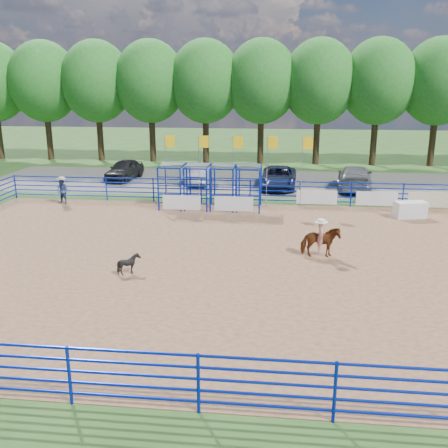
{
  "coord_description": "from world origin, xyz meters",
  "views": [
    {
      "loc": [
        1.62,
        -19.59,
        7.26
      ],
      "look_at": [
        -0.62,
        1.0,
        1.3
      ],
      "focal_mm": 40.0,
      "sensor_mm": 36.0,
      "label": 1
    }
  ],
  "objects_px": {
    "calf": "(129,264)",
    "car_d": "(355,178)",
    "car_c": "(278,177)",
    "horse_and_rider": "(320,239)",
    "car_a": "(124,170)",
    "announcer_table": "(410,210)",
    "spectator_cowboy": "(62,191)",
    "car_b": "(201,175)"
  },
  "relations": [
    {
      "from": "car_b",
      "to": "car_d",
      "type": "xyz_separation_m",
      "value": [
        10.86,
        -0.69,
        0.13
      ]
    },
    {
      "from": "car_a",
      "to": "car_d",
      "type": "distance_m",
      "value": 16.99
    },
    {
      "from": "car_d",
      "to": "horse_and_rider",
      "type": "bearing_deg",
      "value": 84.22
    },
    {
      "from": "horse_and_rider",
      "to": "calf",
      "type": "distance_m",
      "value": 8.0
    },
    {
      "from": "calf",
      "to": "car_d",
      "type": "xyz_separation_m",
      "value": [
        10.94,
        17.16,
        0.39
      ]
    },
    {
      "from": "car_a",
      "to": "car_c",
      "type": "relative_size",
      "value": 0.84
    },
    {
      "from": "announcer_table",
      "to": "horse_and_rider",
      "type": "height_order",
      "value": "horse_and_rider"
    },
    {
      "from": "announcer_table",
      "to": "car_d",
      "type": "bearing_deg",
      "value": 104.94
    },
    {
      "from": "car_a",
      "to": "calf",
      "type": "bearing_deg",
      "value": -65.73
    },
    {
      "from": "horse_and_rider",
      "to": "car_b",
      "type": "distance_m",
      "value": 16.83
    },
    {
      "from": "horse_and_rider",
      "to": "car_d",
      "type": "distance_m",
      "value": 14.82
    },
    {
      "from": "car_d",
      "to": "car_b",
      "type": "bearing_deg",
      "value": 3.97
    },
    {
      "from": "horse_and_rider",
      "to": "calf",
      "type": "bearing_deg",
      "value": -159.93
    },
    {
      "from": "announcer_table",
      "to": "car_c",
      "type": "xyz_separation_m",
      "value": [
        -7.23,
        7.38,
        0.27
      ]
    },
    {
      "from": "announcer_table",
      "to": "calf",
      "type": "height_order",
      "value": "announcer_table"
    },
    {
      "from": "calf",
      "to": "spectator_cowboy",
      "type": "relative_size",
      "value": 0.5
    },
    {
      "from": "car_a",
      "to": "announcer_table",
      "type": "bearing_deg",
      "value": -19.06
    },
    {
      "from": "calf",
      "to": "car_b",
      "type": "distance_m",
      "value": 17.85
    },
    {
      "from": "announcer_table",
      "to": "car_d",
      "type": "relative_size",
      "value": 0.3
    },
    {
      "from": "car_b",
      "to": "spectator_cowboy",
      "type": "bearing_deg",
      "value": 45.69
    },
    {
      "from": "announcer_table",
      "to": "spectator_cowboy",
      "type": "bearing_deg",
      "value": 177.18
    },
    {
      "from": "spectator_cowboy",
      "to": "calf",
      "type": "bearing_deg",
      "value": -55.7
    },
    {
      "from": "spectator_cowboy",
      "to": "car_b",
      "type": "distance_m",
      "value": 10.26
    },
    {
      "from": "horse_and_rider",
      "to": "car_c",
      "type": "bearing_deg",
      "value": 97.22
    },
    {
      "from": "car_c",
      "to": "spectator_cowboy",
      "type": "bearing_deg",
      "value": -151.15
    },
    {
      "from": "spectator_cowboy",
      "to": "car_d",
      "type": "xyz_separation_m",
      "value": [
        18.27,
        6.41,
        -0.03
      ]
    },
    {
      "from": "spectator_cowboy",
      "to": "car_b",
      "type": "bearing_deg",
      "value": 43.76
    },
    {
      "from": "spectator_cowboy",
      "to": "car_a",
      "type": "bearing_deg",
      "value": 80.46
    },
    {
      "from": "car_a",
      "to": "car_c",
      "type": "distance_m",
      "value": 11.78
    },
    {
      "from": "horse_and_rider",
      "to": "calf",
      "type": "relative_size",
      "value": 2.81
    },
    {
      "from": "calf",
      "to": "car_d",
      "type": "bearing_deg",
      "value": -21.58
    },
    {
      "from": "car_a",
      "to": "car_d",
      "type": "bearing_deg",
      "value": 0.93
    },
    {
      "from": "car_c",
      "to": "calf",
      "type": "bearing_deg",
      "value": -105.63
    },
    {
      "from": "horse_and_rider",
      "to": "announcer_table",
      "type": "bearing_deg",
      "value": 52.35
    },
    {
      "from": "car_b",
      "to": "car_a",
      "type": "bearing_deg",
      "value": -7.68
    },
    {
      "from": "horse_and_rider",
      "to": "car_b",
      "type": "xyz_separation_m",
      "value": [
        -7.43,
        15.11,
        -0.13
      ]
    },
    {
      "from": "car_b",
      "to": "car_d",
      "type": "relative_size",
      "value": 0.74
    },
    {
      "from": "car_b",
      "to": "car_d",
      "type": "bearing_deg",
      "value": 178.28
    },
    {
      "from": "announcer_table",
      "to": "car_a",
      "type": "height_order",
      "value": "car_a"
    },
    {
      "from": "car_a",
      "to": "car_c",
      "type": "xyz_separation_m",
      "value": [
        11.65,
        -1.74,
        -0.02
      ]
    },
    {
      "from": "announcer_table",
      "to": "car_c",
      "type": "bearing_deg",
      "value": 134.41
    },
    {
      "from": "horse_and_rider",
      "to": "car_a",
      "type": "height_order",
      "value": "horse_and_rider"
    }
  ]
}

